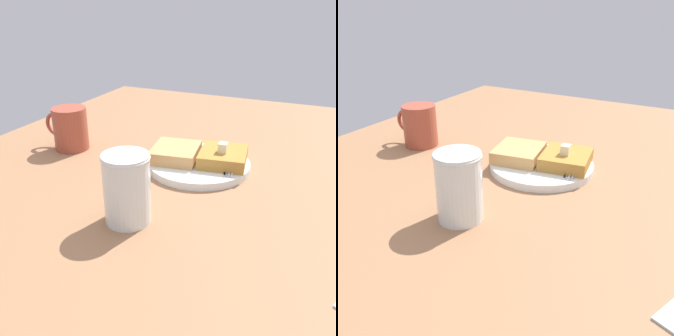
# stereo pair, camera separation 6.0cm
# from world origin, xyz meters

# --- Properties ---
(table_surface) EXTENTS (1.19, 1.19, 0.03)m
(table_surface) POSITION_xyz_m (0.00, 0.00, 0.01)
(table_surface) COLOR #966946
(table_surface) RESTS_ON ground
(plate) EXTENTS (0.21, 0.21, 0.02)m
(plate) POSITION_xyz_m (0.07, 0.01, 0.04)
(plate) COLOR white
(plate) RESTS_ON table_surface
(toast_slice_left) EXTENTS (0.11, 0.12, 0.03)m
(toast_slice_left) POSITION_xyz_m (0.02, 0.00, 0.06)
(toast_slice_left) COLOR #B07B33
(toast_slice_left) RESTS_ON plate
(toast_slice_middle) EXTENTS (0.11, 0.12, 0.03)m
(toast_slice_middle) POSITION_xyz_m (0.11, 0.02, 0.06)
(toast_slice_middle) COLOR tan
(toast_slice_middle) RESTS_ON plate
(butter_pat_primary) EXTENTS (0.02, 0.02, 0.02)m
(butter_pat_primary) POSITION_xyz_m (0.02, 0.01, 0.08)
(butter_pat_primary) COLOR beige
(butter_pat_primary) RESTS_ON toast_slice_left
(fork) EXTENTS (0.05, 0.16, 0.00)m
(fork) POSITION_xyz_m (0.01, -0.00, 0.05)
(fork) COLOR silver
(fork) RESTS_ON plate
(syrup_jar) EXTENTS (0.07, 0.07, 0.11)m
(syrup_jar) POSITION_xyz_m (0.10, 0.24, 0.08)
(syrup_jar) COLOR #56270A
(syrup_jar) RESTS_ON table_surface
(coffee_mug) EXTENTS (0.11, 0.08, 0.10)m
(coffee_mug) POSITION_xyz_m (0.37, 0.03, 0.08)
(coffee_mug) COLOR #A14632
(coffee_mug) RESTS_ON table_surface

